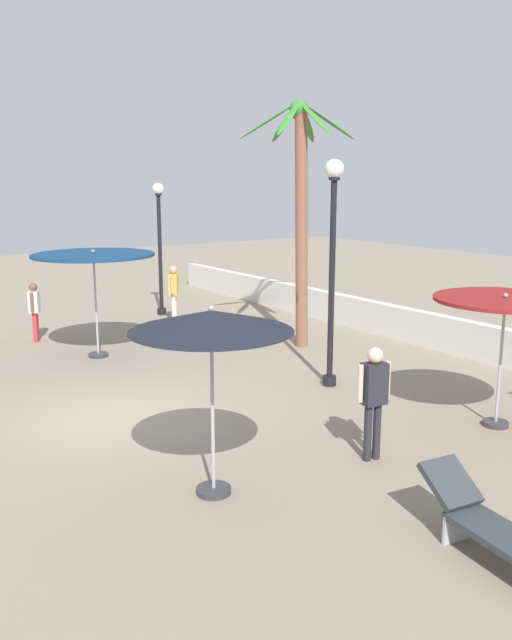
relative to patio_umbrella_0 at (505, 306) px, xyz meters
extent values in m
plane|color=gray|center=(-4.07, -5.14, -2.08)|extent=(56.00, 56.00, 0.00)
cube|color=silver|center=(-4.07, 3.33, -1.65)|extent=(25.20, 0.30, 0.87)
cylinder|color=#333338|center=(0.00, 0.00, -2.04)|extent=(0.44, 0.44, 0.08)
cylinder|color=#A5A5AD|center=(0.00, 0.00, -0.97)|extent=(0.05, 0.05, 2.21)
cylinder|color=maroon|center=(0.00, 0.00, 0.11)|extent=(2.32, 2.32, 0.06)
sphere|color=#99999E|center=(0.00, 0.00, 0.19)|extent=(0.08, 0.08, 0.08)
cylinder|color=#333338|center=(-8.19, -3.91, -2.04)|extent=(0.47, 0.47, 0.08)
cylinder|color=#A5A5AD|center=(-8.19, -3.91, -0.85)|extent=(0.05, 0.05, 2.45)
cylinder|color=navy|center=(-8.19, -3.91, 0.35)|extent=(2.81, 2.81, 0.06)
sphere|color=#99999E|center=(-8.19, -3.91, 0.43)|extent=(0.08, 0.08, 0.08)
cylinder|color=#333338|center=(-0.60, -5.25, -2.04)|extent=(0.47, 0.47, 0.08)
cylinder|color=#A5A5AD|center=(-0.60, -5.25, -0.94)|extent=(0.05, 0.05, 2.28)
cone|color=black|center=(-0.60, -5.25, 0.29)|extent=(2.13, 2.13, 0.27)
sphere|color=#99999E|center=(-0.60, -5.25, 0.45)|extent=(0.08, 0.08, 0.08)
cylinder|color=brown|center=(-6.33, 0.73, 0.80)|extent=(0.45, 0.30, 5.77)
sphere|color=#378034|center=(-6.48, 0.73, 3.69)|extent=(0.48, 0.48, 0.48)
ellipsoid|color=#378034|center=(-5.71, 0.63, 3.42)|extent=(1.38, 0.37, 0.85)
ellipsoid|color=#378034|center=(-6.22, 1.47, 3.42)|extent=(0.65, 1.36, 0.85)
ellipsoid|color=#378034|center=(-6.95, 1.35, 3.42)|extent=(0.99, 1.21, 0.85)
ellipsoid|color=#378034|center=(-7.25, 0.87, 3.42)|extent=(1.38, 0.44, 0.85)
ellipsoid|color=#378034|center=(-6.98, 0.13, 3.42)|extent=(1.02, 1.19, 0.85)
ellipsoid|color=#378034|center=(-6.06, 0.08, 3.42)|extent=(0.91, 1.26, 0.85)
cylinder|color=black|center=(-3.35, -0.85, -1.98)|extent=(0.28, 0.28, 0.20)
cylinder|color=black|center=(-3.35, -0.85, -0.01)|extent=(0.12, 0.12, 4.14)
cylinder|color=black|center=(-3.35, -0.85, 2.06)|extent=(0.22, 0.22, 0.06)
sphere|color=white|center=(-3.35, -0.85, 2.25)|extent=(0.38, 0.38, 0.38)
cylinder|color=black|center=(-11.89, -0.39, -1.98)|extent=(0.28, 0.28, 0.20)
cylinder|color=black|center=(-11.89, -0.39, -0.23)|extent=(0.12, 0.12, 3.70)
cylinder|color=black|center=(-11.89, -0.39, 1.62)|extent=(0.22, 0.22, 0.06)
sphere|color=white|center=(-11.89, -0.39, 1.80)|extent=(0.34, 0.34, 0.34)
cube|color=#B7B7BC|center=(2.04, -3.47, -1.90)|extent=(0.12, 0.55, 0.35)
cube|color=#33383D|center=(2.68, -3.56, -1.73)|extent=(1.46, 0.74, 0.08)
cube|color=#33383D|center=(1.81, -3.44, -1.46)|extent=(0.66, 0.63, 0.42)
cylinder|color=#D8333F|center=(-10.61, -4.64, -1.69)|extent=(0.12, 0.12, 0.78)
cylinder|color=#D8333F|center=(-10.47, -4.72, -1.69)|extent=(0.12, 0.12, 0.78)
cube|color=silver|center=(-10.54, -4.68, -1.02)|extent=(0.43, 0.38, 0.55)
sphere|color=brown|center=(-10.54, -4.68, -0.64)|extent=(0.21, 0.21, 0.21)
cylinder|color=brown|center=(-10.75, -4.57, -1.00)|extent=(0.08, 0.08, 0.50)
cylinder|color=brown|center=(-10.33, -4.80, -1.00)|extent=(0.08, 0.08, 0.50)
cylinder|color=silver|center=(-10.44, -0.72, -1.65)|extent=(0.12, 0.12, 0.86)
cylinder|color=silver|center=(-10.57, -0.63, -1.65)|extent=(0.12, 0.12, 0.86)
cube|color=gold|center=(-10.50, -0.67, -0.91)|extent=(0.43, 0.41, 0.61)
sphere|color=tan|center=(-10.50, -0.67, -0.49)|extent=(0.23, 0.23, 0.23)
cylinder|color=tan|center=(-10.31, -0.82, -0.88)|extent=(0.08, 0.08, 0.55)
cylinder|color=tan|center=(-10.69, -0.53, -0.88)|extent=(0.08, 0.08, 0.55)
cylinder|color=#26262D|center=(-0.21, -2.81, -1.64)|extent=(0.12, 0.12, 0.88)
cylinder|color=#26262D|center=(-0.18, -2.65, -1.64)|extent=(0.12, 0.12, 0.88)
cube|color=#26262D|center=(-0.20, -2.73, -0.89)|extent=(0.30, 0.39, 0.62)
sphere|color=beige|center=(-0.20, -2.73, -0.46)|extent=(0.24, 0.24, 0.24)
cylinder|color=beige|center=(-0.24, -2.97, -0.86)|extent=(0.08, 0.08, 0.56)
cylinder|color=beige|center=(-0.16, -2.50, -0.86)|extent=(0.08, 0.08, 0.56)
camera|label=1|loc=(6.42, -9.38, 2.02)|focal=36.86mm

